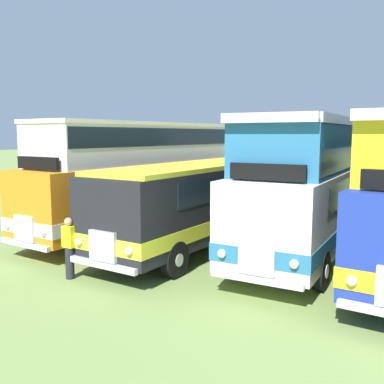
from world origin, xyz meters
name	(u,v)px	position (x,y,z in m)	size (l,w,h in m)	color
bus_first_in_row	(143,171)	(-10.56, 0.06, 2.47)	(3.04, 11.40, 4.49)	orange
bus_second_in_row	(213,196)	(-7.04, -0.33, 1.76)	(2.94, 11.51, 2.99)	black
bus_third_in_row	(315,183)	(-3.52, 0.50, 2.36)	(2.88, 11.03, 4.52)	silver
marshal_person	(69,248)	(-8.50, -6.03, 0.89)	(0.36, 0.24, 1.73)	#23232D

